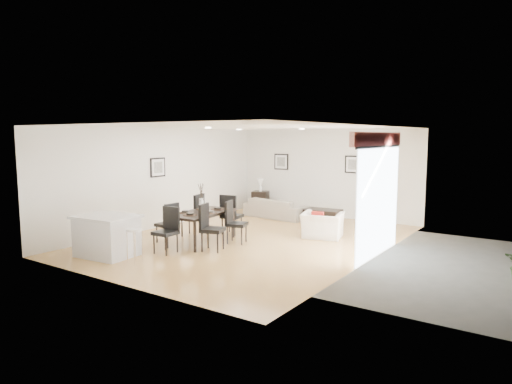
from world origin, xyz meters
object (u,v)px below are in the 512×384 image
Objects in this scene: side_table at (260,201)px; kitchen_island at (107,235)px; dining_chair_head at (168,227)px; sofa at (276,208)px; dining_chair_wnear at (169,221)px; dining_table at (202,215)px; armchair at (322,225)px; dining_chair_efar at (233,220)px; coffee_table at (323,216)px; dining_chair_wfar at (195,213)px; dining_chair_enear at (209,225)px; dining_chair_foot at (230,212)px; bar_stool at (134,234)px.

kitchen_island is (0.56, -6.58, 0.10)m from side_table.
dining_chair_head is 1.48× the size of side_table.
side_table is (-1.09, 0.76, 0.04)m from sofa.
dining_table is at bearing 127.87° from dining_chair_wnear.
armchair is 4.30m from side_table.
kitchen_island reaches higher than side_table.
dining_chair_efar is 1.00× the size of dining_chair_head.
dining_chair_head is at bearing -107.95° from coffee_table.
dining_chair_wfar is (-2.72, -1.60, 0.28)m from armchair.
dining_chair_wnear is 1.60m from kitchen_island.
dining_chair_wfar is at bearing 34.51° from dining_chair_enear.
kitchen_island is at bearing -85.17° from side_table.
dining_chair_wfar is at bearing 108.58° from dining_chair_head.
bar_stool is (-0.00, -3.10, 0.01)m from dining_chair_foot.
kitchen_island is at bearing 118.45° from dining_chair_enear.
dining_chair_foot is at bearing 89.97° from bar_stool.
armchair is 3.17m from dining_chair_wfar.
dining_chair_enear is 1.55× the size of side_table.
kitchen_island is at bearing 130.24° from dining_chair_efar.
armchair reaches higher than sofa.
dining_chair_head is 5.81m from side_table.
bar_stool reaches higher than armchair.
dining_chair_foot is at bearing -67.95° from side_table.
coffee_table is (1.26, 2.72, -0.37)m from dining_chair_foot.
dining_chair_wnear reaches higher than dining_table.
kitchen_island is at bearing -119.45° from dining_table.
dining_chair_enear is 4.33m from coffee_table.
armchair reaches higher than coffee_table.
kitchen_island is 0.86m from bar_stool.
dining_chair_wfar reaches higher than coffee_table.
dining_chair_head is 5.06m from coffee_table.
side_table is 6.73m from bar_stool.
dining_chair_wfar is 1.23m from dining_chair_efar.
dining_chair_head is at bearing -76.14° from side_table.
armchair is at bearing -35.46° from side_table.
dining_chair_wnear is 1.50m from dining_chair_efar.
armchair is 0.73× the size of kitchen_island.
dining_chair_foot is 1.02× the size of coffee_table.
dining_chair_wnear reaches higher than bar_stool.
armchair is 3.71m from dining_chair_wnear.
dining_table is at bearing 86.86° from dining_chair_head.
dining_chair_wnear is 0.89× the size of dining_chair_wfar.
dining_chair_wfar is 1.03× the size of dining_chair_foot.
dining_chair_wfar is 4.18m from side_table.
dining_chair_wfar reaches higher than dining_chair_efar.
dining_chair_wfar is 0.81× the size of kitchen_island.
dining_chair_wfar reaches higher than dining_chair_wnear.
dining_chair_head is (-0.00, -1.08, -0.11)m from dining_table.
side_table is 0.99× the size of bar_stool.
dining_chair_enear reaches higher than kitchen_island.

